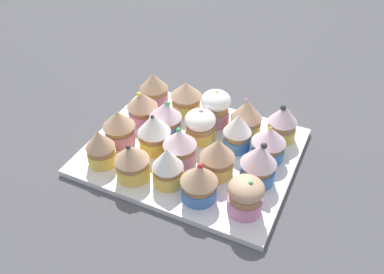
{
  "coord_description": "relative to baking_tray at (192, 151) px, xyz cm",
  "views": [
    {
      "loc": [
        25.88,
        -54.77,
        53.65
      ],
      "look_at": [
        0.0,
        0.0,
        4.2
      ],
      "focal_mm": 38.69,
      "sensor_mm": 36.0,
      "label": 1
    }
  ],
  "objects": [
    {
      "name": "cupcake_8",
      "position": [
        6.87,
        -4.1,
        4.63
      ],
      "size": [
        6.19,
        6.19,
        7.78
      ],
      "color": "#EFC651",
      "rests_on": "baking_tray"
    },
    {
      "name": "cupcake_3",
      "position": [
        6.37,
        -10.75,
        4.28
      ],
      "size": [
        6.3,
        6.3,
        7.47
      ],
      "color": "#477AC6",
      "rests_on": "baking_tray"
    },
    {
      "name": "cupcake_6",
      "position": [
        -6.52,
        -2.8,
        4.72
      ],
      "size": [
        6.3,
        6.3,
        8.27
      ],
      "color": "#EFC651",
      "rests_on": "baking_tray"
    },
    {
      "name": "cupcake_12",
      "position": [
        -0.38,
        3.73,
        3.84
      ],
      "size": [
        6.11,
        6.11,
        6.73
      ],
      "color": "#EFC651",
      "rests_on": "baking_tray"
    },
    {
      "name": "cupcake_0",
      "position": [
        -13.42,
        -10.48,
        4.25
      ],
      "size": [
        5.37,
        5.37,
        7.24
      ],
      "color": "#EFC651",
      "rests_on": "baking_tray"
    },
    {
      "name": "cupcake_4",
      "position": [
        14.29,
        -10.21,
        4.03
      ],
      "size": [
        5.94,
        5.94,
        6.93
      ],
      "color": "pink",
      "rests_on": "baking_tray"
    },
    {
      "name": "cupcake_13",
      "position": [
        7.52,
        4.15,
        4.55
      ],
      "size": [
        5.43,
        5.43,
        7.75
      ],
      "color": "#477AC6",
      "rests_on": "baking_tray"
    },
    {
      "name": "cupcake_16",
      "position": [
        -6.61,
        10.99,
        4.33
      ],
      "size": [
        6.69,
        6.69,
        7.1
      ],
      "color": "#EFC651",
      "rests_on": "baking_tray"
    },
    {
      "name": "cupcake_1",
      "position": [
        -6.37,
        -11.11,
        4.14
      ],
      "size": [
        6.2,
        6.2,
        7.23
      ],
      "color": "#EFC651",
      "rests_on": "baking_tray"
    },
    {
      "name": "cupcake_9",
      "position": [
        13.95,
        -2.76,
        4.67
      ],
      "size": [
        6.34,
        6.34,
        8.33
      ],
      "color": "#477AC6",
      "rests_on": "baking_tray"
    },
    {
      "name": "baking_tray",
      "position": [
        0.0,
        0.0,
        0.0
      ],
      "size": [
        38.98,
        31.94,
        1.2
      ],
      "color": "silver",
      "rests_on": "ground_plane"
    },
    {
      "name": "cupcake_18",
      "position": [
        7.37,
        9.76,
        4.33
      ],
      "size": [
        6.27,
        6.27,
        7.58
      ],
      "color": "#EFC651",
      "rests_on": "baking_tray"
    },
    {
      "name": "cupcake_5",
      "position": [
        -13.61,
        -4.02,
        4.5
      ],
      "size": [
        6.29,
        6.29,
        7.4
      ],
      "color": "pink",
      "rests_on": "baking_tray"
    },
    {
      "name": "cupcake_7",
      "position": [
        -0.65,
        -3.84,
        4.26
      ],
      "size": [
        6.27,
        6.27,
        7.37
      ],
      "color": "pink",
      "rests_on": "baking_tray"
    },
    {
      "name": "cupcake_11",
      "position": [
        -7.24,
        2.92,
        4.15
      ],
      "size": [
        6.57,
        6.57,
        7.16
      ],
      "color": "#477AC6",
      "rests_on": "baking_tray"
    },
    {
      "name": "cupcake_10",
      "position": [
        -13.23,
        4.09,
        4.16
      ],
      "size": [
        6.45,
        6.45,
        7.2
      ],
      "color": "pink",
      "rests_on": "baking_tray"
    },
    {
      "name": "ground_plane",
      "position": [
        0.0,
        0.0,
        -2.1
      ],
      "size": [
        180.0,
        180.0,
        3.0
      ],
      "primitive_type": "cube",
      "color": "#4C4C51"
    },
    {
      "name": "cupcake_2",
      "position": [
        0.42,
        -9.79,
        4.42
      ],
      "size": [
        5.49,
        5.49,
        7.6
      ],
      "color": "#EFC651",
      "rests_on": "baking_tray"
    },
    {
      "name": "cupcake_15",
      "position": [
        -14.39,
        10.99,
        4.25
      ],
      "size": [
        6.15,
        6.15,
        7.22
      ],
      "color": "pink",
      "rests_on": "baking_tray"
    },
    {
      "name": "cupcake_17",
      "position": [
        0.7,
        9.81,
        4.45
      ],
      "size": [
        6.15,
        6.15,
        7.69
      ],
      "color": "pink",
      "rests_on": "baking_tray"
    },
    {
      "name": "cupcake_14",
      "position": [
        13.77,
        3.89,
        4.16
      ],
      "size": [
        6.37,
        6.37,
        7.22
      ],
      "color": "#477AC6",
      "rests_on": "baking_tray"
    },
    {
      "name": "cupcake_19",
      "position": [
        14.44,
        10.71,
        4.48
      ],
      "size": [
        5.7,
        5.7,
        8.05
      ],
      "color": "#EFC651",
      "rests_on": "baking_tray"
    }
  ]
}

